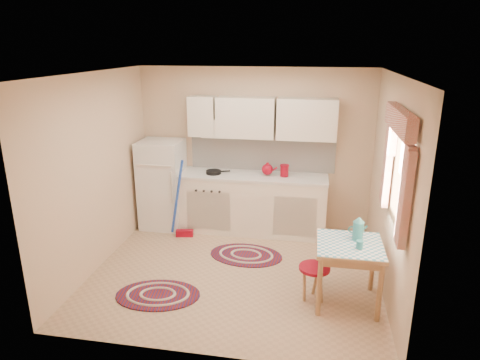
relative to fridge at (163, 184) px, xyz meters
name	(u,v)px	position (x,y,z in m)	size (l,w,h in m)	color
room_shell	(251,148)	(1.57, -1.01, 0.90)	(3.64, 3.60, 2.52)	tan
fridge	(163,184)	(0.00, 0.00, 0.00)	(0.65, 0.60, 1.40)	white
broom	(183,200)	(0.45, -0.35, -0.10)	(0.28, 0.12, 1.20)	blue
base_cabinets	(252,204)	(1.43, 0.05, -0.26)	(2.25, 0.60, 0.88)	white
countertop	(253,176)	(1.43, 0.05, 0.20)	(2.27, 0.62, 0.04)	silver
frying_pan	(214,172)	(0.83, 0.00, 0.24)	(0.23, 0.23, 0.05)	black
red_kettle	(267,169)	(1.66, 0.05, 0.32)	(0.19, 0.17, 0.19)	maroon
red_canister	(284,171)	(1.91, 0.05, 0.30)	(0.12, 0.12, 0.16)	maroon
table	(347,273)	(2.77, -1.71, -0.34)	(0.72, 0.72, 0.72)	tan
stool	(314,283)	(2.41, -1.73, -0.49)	(0.35, 0.35, 0.42)	maroon
coffee_pot	(358,228)	(2.86, -1.59, 0.17)	(0.15, 0.13, 0.29)	teal
mug	(360,245)	(2.86, -1.81, 0.07)	(0.07, 0.07, 0.10)	teal
rug_center	(246,255)	(1.47, -0.81, -0.69)	(1.02, 0.68, 0.02)	maroon
rug_left	(158,295)	(0.62, -1.97, -0.69)	(0.99, 0.66, 0.02)	maroon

